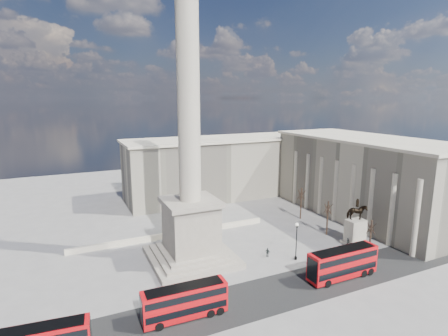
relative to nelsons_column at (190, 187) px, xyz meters
name	(u,v)px	position (x,y,z in m)	size (l,w,h in m)	color
ground	(202,272)	(0.00, -5.00, -12.92)	(180.00, 180.00, 0.00)	gray
asphalt_road	(261,297)	(5.00, -15.00, -12.91)	(120.00, 9.00, 0.01)	#272727
nelsons_column	(190,187)	(0.00, 0.00, 0.00)	(14.00, 14.00, 49.85)	#A29887
balustrade_wall	(173,234)	(0.00, 11.00, -12.37)	(40.00, 0.60, 1.10)	beige
building_east	(366,177)	(45.00, 5.00, -3.59)	(19.00, 46.00, 18.60)	beige
building_northeast	(217,167)	(20.00, 35.00, -4.59)	(51.00, 17.00, 16.60)	beige
red_bus_b	(185,302)	(-6.15, -15.16, -10.62)	(10.88, 2.80, 4.39)	red
red_bus_c	(343,263)	(19.22, -15.67, -10.41)	(11.82, 2.86, 4.79)	red
victorian_lamp	(297,238)	(16.42, -7.48, -8.98)	(0.57, 0.57, 6.68)	black
equestrian_statue	(355,228)	(30.75, -6.64, -9.76)	(4.35, 3.27, 8.98)	beige
bare_tree_near	(371,227)	(28.90, -11.90, -7.35)	(1.61, 1.61, 7.06)	#332319
bare_tree_mid	(328,207)	(28.91, -0.88, -7.03)	(1.97, 1.97, 7.48)	#332319
bare_tree_far	(301,193)	(30.00, 9.34, -6.84)	(1.89, 1.89, 7.71)	#332319
pedestrian_walking	(348,242)	(28.71, -6.99, -12.14)	(0.57, 0.37, 1.56)	#232926
pedestrian_standing	(356,251)	(27.12, -10.61, -12.01)	(0.88, 0.69, 1.82)	#232926
pedestrian_crossing	(268,252)	(12.51, -4.57, -12.08)	(0.98, 0.41, 1.67)	#232926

